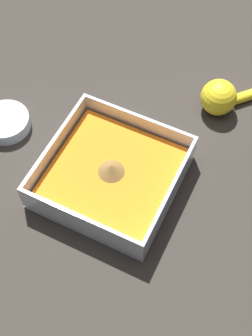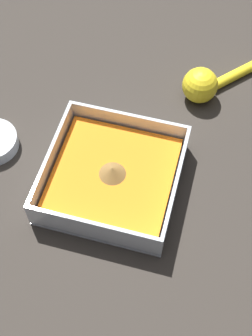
{
  "view_description": "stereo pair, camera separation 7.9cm",
  "coord_description": "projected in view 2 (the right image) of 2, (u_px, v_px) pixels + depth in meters",
  "views": [
    {
      "loc": [
        -0.22,
        0.38,
        0.71
      ],
      "look_at": [
        -0.03,
        0.0,
        0.03
      ],
      "focal_mm": 50.0,
      "sensor_mm": 36.0,
      "label": 1
    },
    {
      "loc": [
        -0.14,
        0.41,
        0.71
      ],
      "look_at": [
        -0.03,
        0.0,
        0.03
      ],
      "focal_mm": 50.0,
      "sensor_mm": 36.0,
      "label": 2
    }
  ],
  "objects": [
    {
      "name": "square_dish",
      "position": [
        113.0,
        178.0,
        0.8
      ],
      "size": [
        0.22,
        0.22,
        0.06
      ],
      "color": "silver",
      "rests_on": "ground_plane"
    },
    {
      "name": "ground_plane",
      "position": [
        109.0,
        172.0,
        0.83
      ],
      "size": [
        4.0,
        4.0,
        0.0
      ],
      "primitive_type": "plane",
      "color": "#332D28"
    },
    {
      "name": "lemon_squeezer",
      "position": [
        205.0,
        84.0,
        0.9
      ],
      "size": [
        0.15,
        0.16,
        0.07
      ],
      "rotation": [
        0.0,
        0.0,
        0.83
      ],
      "color": "yellow",
      "rests_on": "ground_plane"
    }
  ]
}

